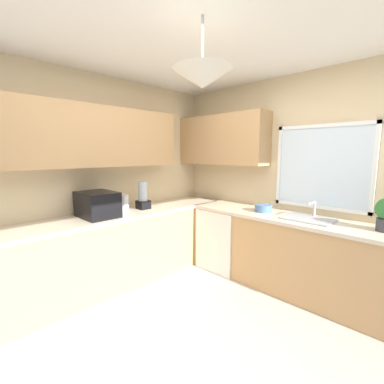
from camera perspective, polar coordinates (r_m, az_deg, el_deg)
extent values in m
plane|color=#B7B2A8|center=(2.57, 1.93, -30.46)|extent=(8.07, 8.07, 0.00)
cube|color=beige|center=(3.57, 22.30, 2.42)|extent=(3.79, 0.06, 2.56)
cube|color=beige|center=(3.56, -20.51, 2.50)|extent=(0.06, 3.69, 2.56)
cube|color=white|center=(2.23, 2.33, 34.44)|extent=(3.79, 3.69, 0.06)
cube|color=silver|center=(3.44, 26.12, 4.83)|extent=(1.00, 0.02, 0.90)
cube|color=white|center=(3.44, 26.57, 12.64)|extent=(1.08, 0.04, 0.04)
cube|color=white|center=(3.48, 25.57, -2.88)|extent=(1.08, 0.04, 0.04)
cube|color=white|center=(3.63, 18.28, 5.40)|extent=(0.04, 0.04, 0.98)
cube|color=white|center=(3.30, 34.61, 4.10)|extent=(0.04, 0.04, 0.98)
cube|color=tan|center=(3.30, -22.77, 10.98)|extent=(0.32, 2.50, 0.70)
cube|color=tan|center=(3.97, 6.33, 11.00)|extent=(1.44, 0.32, 0.70)
cylinder|color=#B7B7BC|center=(2.15, 2.29, 29.53)|extent=(0.02, 0.02, 0.35)
cone|color=silver|center=(2.07, 2.25, 23.21)|extent=(0.44, 0.44, 0.14)
cube|color=tan|center=(3.45, -17.34, -12.23)|extent=(0.62, 3.27, 0.84)
cube|color=beige|center=(3.32, -17.67, -5.07)|extent=(0.65, 3.30, 0.04)
cube|color=tan|center=(3.38, 22.55, -12.94)|extent=(2.85, 0.62, 0.84)
cube|color=beige|center=(3.25, 22.99, -5.65)|extent=(2.88, 0.65, 0.04)
cube|color=white|center=(3.86, 7.27, -9.75)|extent=(0.60, 0.60, 0.84)
cube|color=black|center=(3.24, -19.66, -2.52)|extent=(0.48, 0.36, 0.29)
cylinder|color=#B7B7BC|center=(3.38, -14.35, -2.44)|extent=(0.11, 0.11, 0.22)
cube|color=#9EA0A5|center=(3.23, 23.71, -5.33)|extent=(0.52, 0.40, 0.02)
cylinder|color=#B7B7BC|center=(3.36, 24.79, -3.39)|extent=(0.03, 0.03, 0.18)
cylinder|color=#B7B7BC|center=(3.25, 24.27, -2.20)|extent=(0.02, 0.20, 0.02)
cylinder|color=#4C7099|center=(3.45, 15.09, -3.37)|extent=(0.21, 0.21, 0.09)
cube|color=black|center=(3.56, -10.42, -2.69)|extent=(0.15, 0.15, 0.11)
cylinder|color=#B2BCC6|center=(3.54, -10.50, 0.18)|extent=(0.12, 0.12, 0.25)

